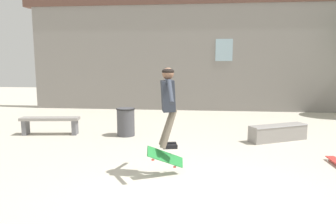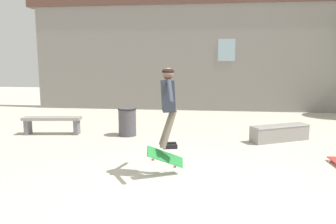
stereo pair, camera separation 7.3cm
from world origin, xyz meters
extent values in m
plane|color=beige|center=(0.00, 0.00, 0.00)|extent=(40.00, 40.00, 0.00)
cube|color=gray|center=(0.00, 9.14, 2.21)|extent=(14.63, 0.40, 4.43)
cube|color=#99B7C6|center=(0.98, 8.93, 2.56)|extent=(0.70, 0.02, 0.90)
cube|color=gray|center=(-4.21, 3.81, 0.46)|extent=(1.69, 0.59, 0.08)
cube|color=slate|center=(-4.91, 3.72, 0.21)|extent=(0.16, 0.33, 0.42)
cube|color=slate|center=(-3.51, 3.91, 0.21)|extent=(0.16, 0.33, 0.42)
cube|color=gray|center=(2.16, 3.77, 0.22)|extent=(1.63, 1.10, 0.43)
cube|color=#B7B7BC|center=(2.25, 3.60, 0.42)|extent=(1.47, 0.79, 0.02)
cylinder|color=#47474C|center=(-2.01, 3.91, 0.40)|extent=(0.50, 0.50, 0.79)
torus|color=black|center=(-2.01, 3.91, 0.77)|extent=(0.54, 0.54, 0.04)
cube|color=#282D38|center=(-0.45, 0.76, 1.49)|extent=(0.31, 0.38, 0.56)
sphere|color=brown|center=(-0.45, 0.76, 1.89)|extent=(0.25, 0.25, 0.21)
ellipsoid|color=black|center=(-0.45, 0.76, 1.92)|extent=(0.26, 0.26, 0.12)
cylinder|color=#6B6051|center=(-0.47, 0.84, 0.91)|extent=(0.35, 0.15, 0.73)
cube|color=black|center=(-0.44, 0.85, 0.58)|extent=(0.28, 0.15, 0.07)
cylinder|color=#6B6051|center=(-0.43, 0.67, 0.91)|extent=(0.33, 0.24, 0.73)
cube|color=black|center=(-0.41, 0.68, 0.58)|extent=(0.28, 0.15, 0.07)
cylinder|color=#282D38|center=(-0.53, 1.13, 1.60)|extent=(0.18, 0.49, 0.39)
cylinder|color=#282D38|center=(-0.37, 0.38, 1.60)|extent=(0.18, 0.49, 0.39)
cube|color=#237F38|center=(-0.49, 0.72, 0.37)|extent=(0.62, 0.57, 0.49)
cylinder|color=#DB3D33|center=(-0.35, 0.95, 0.33)|extent=(0.08, 0.07, 0.06)
cylinder|color=#DB3D33|center=(-0.33, 0.79, 0.16)|extent=(0.08, 0.07, 0.06)
cylinder|color=#DB3D33|center=(-0.71, 0.68, 0.53)|extent=(0.08, 0.07, 0.06)
cylinder|color=#DB3D33|center=(-0.70, 0.53, 0.37)|extent=(0.08, 0.07, 0.06)
cylinder|color=silver|center=(2.81, 1.98, 0.03)|extent=(0.02, 0.05, 0.05)
camera|label=1|loc=(0.18, -5.02, 2.11)|focal=35.00mm
camera|label=2|loc=(0.26, -5.01, 2.11)|focal=35.00mm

